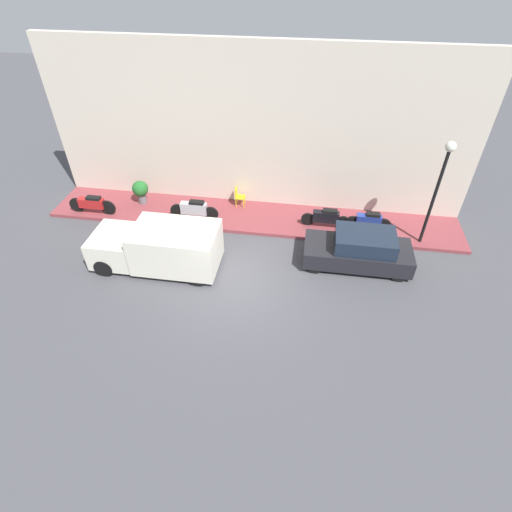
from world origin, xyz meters
The scene contains 12 objects.
ground_plane centered at (0.00, 0.00, 0.00)m, with size 60.00×60.00×0.00m, color #47474C.
sidewalk centered at (4.33, 0.00, 0.07)m, with size 2.40×17.57×0.15m.
building_facade centered at (5.68, 0.00, 3.41)m, with size 0.30×17.57×6.81m.
parked_car centered at (1.93, -4.38, 0.67)m, with size 1.64×3.90×1.41m.
delivery_van centered at (0.76, 2.88, 0.87)m, with size 1.92×4.64×1.70m.
motorcycle_red centered at (3.53, 6.88, 0.60)m, with size 0.30×2.08×0.81m.
motorcycle_black centered at (4.02, -3.14, 0.58)m, with size 0.30×2.00×0.82m.
motorcycle_blue centered at (3.95, -4.85, 0.61)m, with size 0.30×1.85×0.87m.
scooter_silver centered at (3.74, 2.38, 0.62)m, with size 0.30×2.09×0.88m.
streetlamp centered at (3.55, -6.91, 3.07)m, with size 0.37×0.37×4.18m.
potted_plant centered at (4.66, 5.08, 0.79)m, with size 0.70×0.70×1.06m.
cafe_chair centered at (5.09, 0.72, 0.65)m, with size 0.40×0.40×0.89m.
Camera 1 is at (-9.94, -2.35, 9.83)m, focal length 28.00 mm.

